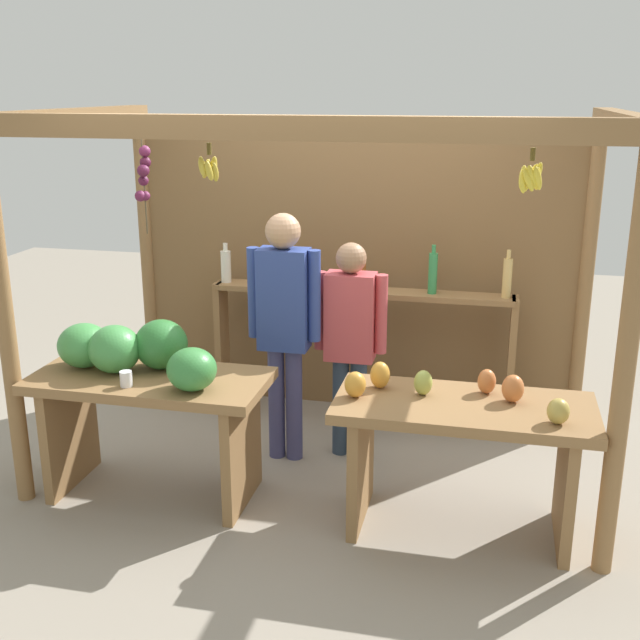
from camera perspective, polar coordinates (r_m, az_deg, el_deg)
The scene contains 7 objects.
ground_plane at distance 5.34m, azimuth 0.45°, elevation -10.00°, with size 12.00×12.00×0.00m, color gray.
market_stall at distance 5.32m, azimuth 1.52°, elevation 4.98°, with size 3.46×1.98×2.27m.
fruit_counter_left at distance 4.75m, azimuth -12.89°, elevation -4.29°, with size 1.40×0.71×1.07m.
fruit_counter_right at distance 4.36m, azimuth 10.32°, elevation -8.23°, with size 1.40×0.64×0.92m.
bottle_shelf_unit at distance 5.67m, azimuth 2.97°, elevation 0.20°, with size 2.22×0.22×1.35m.
vendor_man at distance 4.98m, azimuth -2.65°, elevation 0.35°, with size 0.48×0.22×1.66m.
vendor_woman at distance 5.07m, azimuth 2.24°, elevation -0.95°, with size 0.48×0.20×1.46m.
Camera 1 is at (1.02, -4.66, 2.40)m, focal length 43.57 mm.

